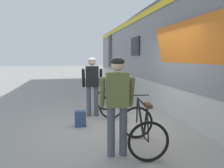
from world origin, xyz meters
name	(u,v)px	position (x,y,z in m)	size (l,w,h in m)	color
ground_plane	(124,123)	(0.00, 0.00, 0.00)	(80.00, 80.00, 0.00)	gray
train_car	(187,52)	(3.01, 1.94, 1.97)	(3.21, 20.84, 3.88)	slate
cyclist_near_in_dark	(92,81)	(-0.76, 0.84, 1.05)	(0.63, 0.35, 1.76)	#4C515B
cyclist_far_in_olive	(117,98)	(-0.62, -1.75, 1.05)	(0.63, 0.34, 1.76)	#4C515B
bicycle_near_teal	(108,101)	(-0.25, 0.94, 0.40)	(0.73, 1.08, 0.99)	black
bicycle_far_black	(142,129)	(-0.09, -1.59, 0.40)	(0.85, 1.16, 0.99)	black
backpack_on_platform	(81,119)	(-1.17, -0.04, 0.20)	(0.28, 0.18, 0.40)	navy
water_bottle_near_the_bikes	(127,119)	(0.08, -0.01, 0.11)	(0.07, 0.07, 0.22)	silver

